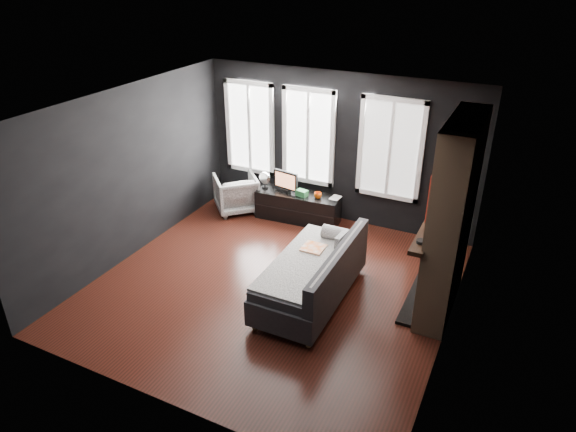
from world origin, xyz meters
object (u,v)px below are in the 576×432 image
at_px(armchair, 236,191).
at_px(monitor, 286,180).
at_px(mug, 318,195).
at_px(mantel_vase, 439,204).
at_px(media_console, 298,207).
at_px(book, 332,192).
at_px(sofa, 311,271).

xyz_separation_m(armchair, monitor, (0.99, 0.13, 0.37)).
xyz_separation_m(monitor, mug, (0.63, 0.00, -0.16)).
relative_size(monitor, mantel_vase, 2.35).
xyz_separation_m(armchair, media_console, (1.23, 0.15, -0.12)).
bearing_deg(book, mantel_vase, -29.92).
xyz_separation_m(armchair, mantel_vase, (3.85, -0.90, 0.94)).
xyz_separation_m(book, mantel_vase, (2.02, -1.16, 0.69)).
xyz_separation_m(mug, book, (0.20, 0.13, 0.05)).
distance_m(mug, mantel_vase, 2.56).
height_order(sofa, book, sofa).
height_order(armchair, mantel_vase, mantel_vase).
distance_m(sofa, mantel_vase, 2.00).
bearing_deg(armchair, book, 144.56).
relative_size(sofa, mantel_vase, 9.81).
relative_size(monitor, mug, 3.72).
bearing_deg(sofa, armchair, 140.54).
distance_m(armchair, mug, 1.64).
distance_m(mug, book, 0.25).
height_order(armchair, monitor, monitor).
height_order(media_console, mug, mug).
xyz_separation_m(media_console, book, (0.60, 0.11, 0.38)).
bearing_deg(book, mug, -146.67).
bearing_deg(mug, monitor, -179.71).
bearing_deg(book, armchair, -171.77).
bearing_deg(book, media_console, -169.18).
height_order(sofa, mug, sofa).
distance_m(media_console, book, 0.72).
bearing_deg(armchair, monitor, 143.63).
relative_size(sofa, media_console, 1.37).
bearing_deg(armchair, media_console, 143.29).
relative_size(sofa, monitor, 4.17).
relative_size(media_console, monitor, 3.05).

